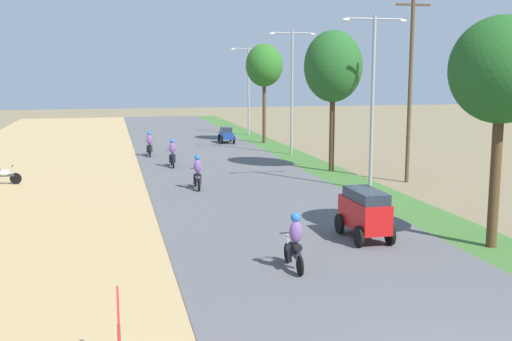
{
  "coord_description": "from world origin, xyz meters",
  "views": [
    {
      "loc": [
        -6.07,
        -8.85,
        5.57
      ],
      "look_at": [
        -0.31,
        15.9,
        1.56
      ],
      "focal_mm": 43.81,
      "sensor_mm": 36.0,
      "label": 1
    }
  ],
  "objects_px": {
    "parked_motorbike_third": "(3,175)",
    "car_hatchback_blue": "(226,134)",
    "median_tree_nearest": "(502,71)",
    "utility_pole_near": "(410,86)",
    "motorbike_ahead_fourth": "(149,144)",
    "car_van_red": "(365,211)",
    "median_tree_second": "(333,67)",
    "motorbike_foreground_rider": "(294,243)",
    "motorbike_ahead_second": "(197,173)",
    "streetlamp_mid": "(292,84)",
    "median_tree_third": "(264,66)",
    "street_signboard": "(119,322)",
    "streetlamp_far": "(249,85)",
    "streetlamp_near": "(373,91)",
    "motorbike_ahead_third": "(172,154)"
  },
  "relations": [
    {
      "from": "median_tree_second",
      "to": "motorbike_ahead_second",
      "type": "xyz_separation_m",
      "value": [
        -8.1,
        -3.82,
        -5.0
      ]
    },
    {
      "from": "parked_motorbike_third",
      "to": "car_hatchback_blue",
      "type": "distance_m",
      "value": 20.97
    },
    {
      "from": "streetlamp_far",
      "to": "motorbike_ahead_third",
      "type": "relative_size",
      "value": 4.26
    },
    {
      "from": "median_tree_third",
      "to": "streetlamp_near",
      "type": "height_order",
      "value": "streetlamp_near"
    },
    {
      "from": "median_tree_third",
      "to": "utility_pole_near",
      "type": "height_order",
      "value": "utility_pole_near"
    },
    {
      "from": "streetlamp_near",
      "to": "street_signboard",
      "type": "bearing_deg",
      "value": -126.34
    },
    {
      "from": "median_tree_nearest",
      "to": "median_tree_second",
      "type": "height_order",
      "value": "median_tree_second"
    },
    {
      "from": "motorbike_ahead_fourth",
      "to": "car_van_red",
      "type": "bearing_deg",
      "value": -76.01
    },
    {
      "from": "median_tree_second",
      "to": "car_hatchback_blue",
      "type": "bearing_deg",
      "value": 101.96
    },
    {
      "from": "streetlamp_mid",
      "to": "median_tree_third",
      "type": "bearing_deg",
      "value": 91.39
    },
    {
      "from": "car_hatchback_blue",
      "to": "motorbike_foreground_rider",
      "type": "relative_size",
      "value": 1.11
    },
    {
      "from": "median_tree_third",
      "to": "median_tree_second",
      "type": "bearing_deg",
      "value": -88.83
    },
    {
      "from": "median_tree_second",
      "to": "median_tree_nearest",
      "type": "bearing_deg",
      "value": -91.12
    },
    {
      "from": "median_tree_nearest",
      "to": "utility_pole_near",
      "type": "xyz_separation_m",
      "value": [
        2.96,
        11.79,
        -0.74
      ]
    },
    {
      "from": "median_tree_second",
      "to": "streetlamp_near",
      "type": "distance_m",
      "value": 5.84
    },
    {
      "from": "streetlamp_far",
      "to": "car_van_red",
      "type": "height_order",
      "value": "streetlamp_far"
    },
    {
      "from": "parked_motorbike_third",
      "to": "car_hatchback_blue",
      "type": "xyz_separation_m",
      "value": [
        14.08,
        15.54,
        0.19
      ]
    },
    {
      "from": "parked_motorbike_third",
      "to": "median_tree_nearest",
      "type": "xyz_separation_m",
      "value": [
        16.99,
        -15.36,
        5.04
      ]
    },
    {
      "from": "street_signboard",
      "to": "streetlamp_mid",
      "type": "xyz_separation_m",
      "value": [
        11.86,
        29.38,
        3.66
      ]
    },
    {
      "from": "median_tree_third",
      "to": "motorbike_foreground_rider",
      "type": "xyz_separation_m",
      "value": [
        -6.82,
        -31.19,
        -5.2
      ]
    },
    {
      "from": "motorbike_ahead_second",
      "to": "motorbike_foreground_rider",
      "type": "bearing_deg",
      "value": -85.64
    },
    {
      "from": "utility_pole_near",
      "to": "motorbike_ahead_third",
      "type": "height_order",
      "value": "utility_pole_near"
    },
    {
      "from": "streetlamp_far",
      "to": "utility_pole_near",
      "type": "bearing_deg",
      "value": -83.64
    },
    {
      "from": "median_tree_third",
      "to": "car_van_red",
      "type": "bearing_deg",
      "value": -97.25
    },
    {
      "from": "motorbike_foreground_rider",
      "to": "motorbike_ahead_fourth",
      "type": "height_order",
      "value": "same"
    },
    {
      "from": "streetlamp_mid",
      "to": "car_van_red",
      "type": "distance_m",
      "value": 22.22
    },
    {
      "from": "street_signboard",
      "to": "motorbike_ahead_second",
      "type": "distance_m",
      "value": 18.45
    },
    {
      "from": "parked_motorbike_third",
      "to": "car_van_red",
      "type": "xyz_separation_m",
      "value": [
        13.36,
        -13.66,
        0.47
      ]
    },
    {
      "from": "median_tree_third",
      "to": "motorbike_ahead_third",
      "type": "distance_m",
      "value": 14.76
    },
    {
      "from": "median_tree_nearest",
      "to": "car_hatchback_blue",
      "type": "bearing_deg",
      "value": 95.37
    },
    {
      "from": "parked_motorbike_third",
      "to": "streetlamp_far",
      "type": "xyz_separation_m",
      "value": [
        17.17,
        21.34,
        3.94
      ]
    },
    {
      "from": "median_tree_second",
      "to": "median_tree_third",
      "type": "distance_m",
      "value": 14.59
    },
    {
      "from": "streetlamp_mid",
      "to": "median_tree_nearest",
      "type": "bearing_deg",
      "value": -90.44
    },
    {
      "from": "parked_motorbike_third",
      "to": "streetlamp_far",
      "type": "distance_m",
      "value": 27.67
    },
    {
      "from": "motorbike_foreground_rider",
      "to": "motorbike_ahead_second",
      "type": "height_order",
      "value": "same"
    },
    {
      "from": "parked_motorbike_third",
      "to": "median_tree_second",
      "type": "relative_size",
      "value": 0.23
    },
    {
      "from": "street_signboard",
      "to": "median_tree_third",
      "type": "bearing_deg",
      "value": 72.2
    },
    {
      "from": "streetlamp_mid",
      "to": "motorbike_ahead_fourth",
      "type": "relative_size",
      "value": 4.56
    },
    {
      "from": "median_tree_third",
      "to": "streetlamp_far",
      "type": "height_order",
      "value": "median_tree_third"
    },
    {
      "from": "streetlamp_near",
      "to": "streetlamp_mid",
      "type": "xyz_separation_m",
      "value": [
        0.0,
        13.26,
        0.08
      ]
    },
    {
      "from": "median_tree_third",
      "to": "parked_motorbike_third",
      "type": "bearing_deg",
      "value": -138.65
    },
    {
      "from": "parked_motorbike_third",
      "to": "motorbike_foreground_rider",
      "type": "relative_size",
      "value": 1.0
    },
    {
      "from": "median_tree_third",
      "to": "streetlamp_near",
      "type": "xyz_separation_m",
      "value": [
        0.17,
        -20.3,
        -1.37
      ]
    },
    {
      "from": "streetlamp_far",
      "to": "motorbike_ahead_fourth",
      "type": "xyz_separation_m",
      "value": [
        -9.44,
        -12.37,
        -3.63
      ]
    },
    {
      "from": "median_tree_nearest",
      "to": "motorbike_ahead_second",
      "type": "xyz_separation_m",
      "value": [
        -7.79,
        11.92,
        -4.74
      ]
    },
    {
      "from": "median_tree_second",
      "to": "motorbike_foreground_rider",
      "type": "bearing_deg",
      "value": -113.21
    },
    {
      "from": "median_tree_second",
      "to": "streetlamp_mid",
      "type": "xyz_separation_m",
      "value": [
        -0.13,
        7.54,
        -1.09
      ]
    },
    {
      "from": "median_tree_second",
      "to": "motorbike_ahead_fourth",
      "type": "bearing_deg",
      "value": 138.11
    },
    {
      "from": "parked_motorbike_third",
      "to": "motorbike_ahead_third",
      "type": "xyz_separation_m",
      "value": [
        8.73,
        3.88,
        0.3
      ]
    },
    {
      "from": "median_tree_nearest",
      "to": "street_signboard",
      "type": "bearing_deg",
      "value": -152.4
    }
  ]
}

